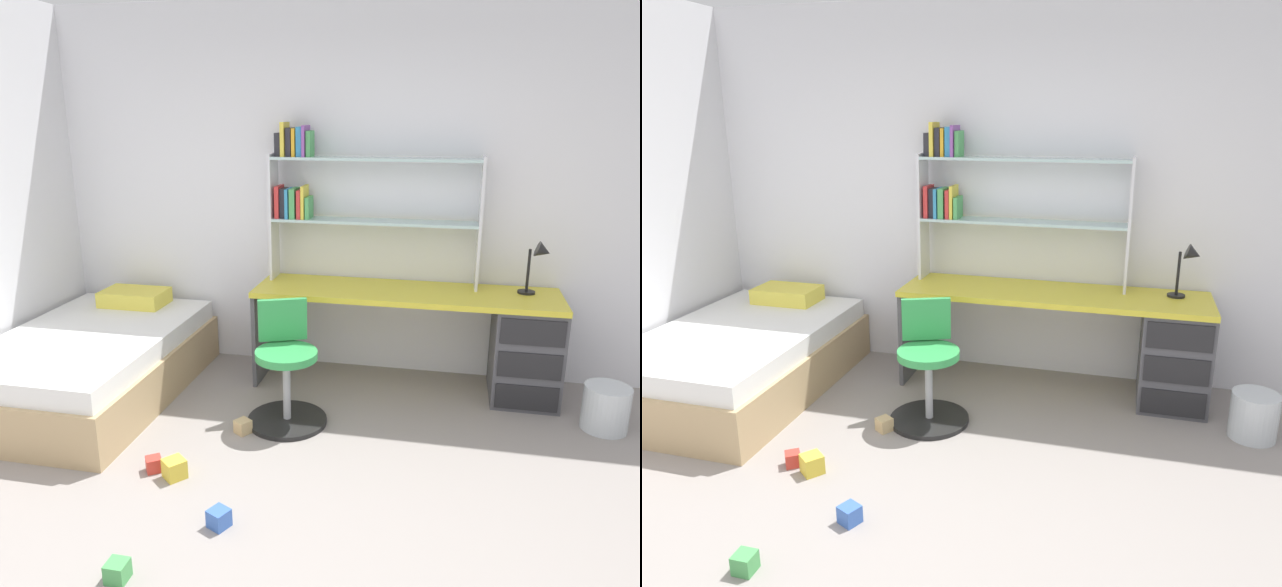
# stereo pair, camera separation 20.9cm
# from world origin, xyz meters

# --- Properties ---
(ground_plane) EXTENTS (5.86, 5.87, 0.02)m
(ground_plane) POSITION_xyz_m (0.00, 0.00, -0.01)
(ground_plane) COLOR gray
(room_shell) EXTENTS (5.86, 5.87, 2.74)m
(room_shell) POSITION_xyz_m (-1.23, 1.23, 1.37)
(room_shell) COLOR silver
(room_shell) RESTS_ON ground_plane
(desk) EXTENTS (2.15, 0.59, 0.74)m
(desk) POSITION_xyz_m (0.92, 2.12, 0.43)
(desk) COLOR gold
(desk) RESTS_ON ground_plane
(bookshelf_hutch) EXTENTS (1.52, 0.22, 1.15)m
(bookshelf_hutch) POSITION_xyz_m (-0.17, 2.29, 1.41)
(bookshelf_hutch) COLOR silver
(bookshelf_hutch) RESTS_ON desk
(desk_lamp) EXTENTS (0.20, 0.17, 0.38)m
(desk_lamp) POSITION_xyz_m (1.23, 2.19, 0.99)
(desk_lamp) COLOR black
(desk_lamp) RESTS_ON desk
(swivel_chair) EXTENTS (0.52, 0.52, 0.79)m
(swivel_chair) POSITION_xyz_m (-0.37, 1.42, 0.31)
(swivel_chair) COLOR black
(swivel_chair) RESTS_ON ground_plane
(bed_platform) EXTENTS (1.19, 1.83, 0.60)m
(bed_platform) POSITION_xyz_m (-1.82, 1.51, 0.24)
(bed_platform) COLOR tan
(bed_platform) RESTS_ON ground_plane
(waste_bin) EXTENTS (0.29, 0.29, 0.29)m
(waste_bin) POSITION_xyz_m (1.65, 1.73, 0.15)
(waste_bin) COLOR silver
(waste_bin) RESTS_ON ground_plane
(toy_block_blue_0) EXTENTS (0.12, 0.12, 0.09)m
(toy_block_blue_0) POSITION_xyz_m (-0.41, 0.29, 0.05)
(toy_block_blue_0) COLOR #3860B7
(toy_block_blue_0) RESTS_ON ground_plane
(toy_block_green_1) EXTENTS (0.09, 0.09, 0.09)m
(toy_block_green_1) POSITION_xyz_m (-0.70, -0.14, 0.05)
(toy_block_green_1) COLOR #479E51
(toy_block_green_1) RESTS_ON ground_plane
(toy_block_natural_2) EXTENTS (0.12, 0.12, 0.09)m
(toy_block_natural_2) POSITION_xyz_m (-0.59, 1.19, 0.04)
(toy_block_natural_2) COLOR tan
(toy_block_natural_2) RESTS_ON ground_plane
(toy_block_yellow_3) EXTENTS (0.15, 0.15, 0.11)m
(toy_block_yellow_3) POSITION_xyz_m (-0.80, 0.64, 0.05)
(toy_block_yellow_3) COLOR gold
(toy_block_yellow_3) RESTS_ON ground_plane
(toy_block_red_4) EXTENTS (0.12, 0.12, 0.08)m
(toy_block_red_4) POSITION_xyz_m (-0.94, 0.68, 0.04)
(toy_block_red_4) COLOR red
(toy_block_red_4) RESTS_ON ground_plane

